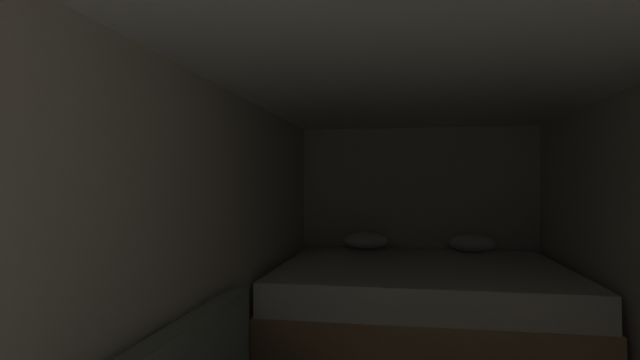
% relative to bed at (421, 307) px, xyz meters
% --- Properties ---
extents(wall_back, '(2.52, 0.05, 1.99)m').
position_rel_bed_xyz_m(wall_back, '(0.00, 1.07, 0.62)').
color(wall_back, beige).
rests_on(wall_back, ground).
extents(wall_left, '(0.05, 5.28, 1.99)m').
position_rel_bed_xyz_m(wall_left, '(-1.24, -1.59, 0.62)').
color(wall_left, beige).
rests_on(wall_left, ground).
extents(ceiling_slab, '(2.52, 5.28, 0.05)m').
position_rel_bed_xyz_m(ceiling_slab, '(0.00, -1.59, 1.64)').
color(ceiling_slab, white).
rests_on(ceiling_slab, wall_left).
extents(bed, '(2.30, 2.02, 0.91)m').
position_rel_bed_xyz_m(bed, '(0.00, 0.00, 0.00)').
color(bed, tan).
rests_on(bed, ground).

